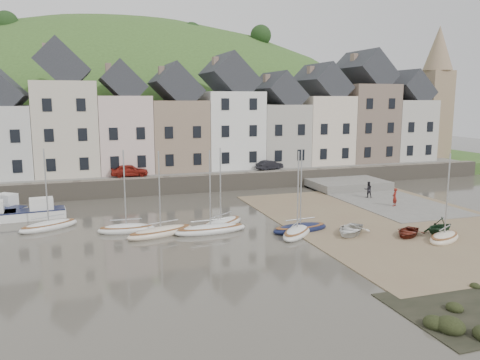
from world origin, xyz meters
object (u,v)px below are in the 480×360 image
object	(u,v)px
person_dark	(368,189)
car_left	(130,170)
car_right	(270,165)
rowboat_green	(440,227)
rowboat_white	(350,230)
rowboat_red	(408,232)
sailboat_0	(49,226)
person_red	(395,197)

from	to	relation	value
person_dark	car_left	xyz separation A→B (m)	(-21.87, 11.09, 1.34)
car_right	rowboat_green	bearing A→B (deg)	169.67
rowboat_green	car_right	size ratio (longest dim) A/B	0.78
rowboat_green	car_right	world-z (taller)	car_right
rowboat_white	person_dark	distance (m)	13.62
rowboat_red	car_left	world-z (taller)	car_left
sailboat_0	rowboat_green	xyz separation A→B (m)	(26.63, -10.92, 0.48)
person_red	car_left	bearing A→B (deg)	-68.45
sailboat_0	rowboat_white	size ratio (longest dim) A/B	1.92
rowboat_white	car_left	bearing A→B (deg)	169.54
rowboat_red	person_dark	size ratio (longest dim) A/B	1.75
rowboat_red	person_dark	distance (m)	13.24
rowboat_green	car_left	size ratio (longest dim) A/B	0.67
sailboat_0	car_left	bearing A→B (deg)	60.95
car_right	rowboat_white	bearing A→B (deg)	155.22
rowboat_green	rowboat_red	xyz separation A→B (m)	(-2.18, 0.66, -0.39)
sailboat_0	rowboat_white	xyz separation A→B (m)	(20.77, -8.61, 0.14)
rowboat_red	person_dark	world-z (taller)	person_dark
rowboat_white	person_red	bearing A→B (deg)	85.62
person_red	rowboat_white	bearing A→B (deg)	4.01
rowboat_white	rowboat_green	distance (m)	6.31
person_red	car_left	world-z (taller)	car_left
person_red	car_right	xyz separation A→B (m)	(-6.09, 15.19, 1.21)
car_left	car_right	size ratio (longest dim) A/B	1.16
rowboat_green	rowboat_red	size ratio (longest dim) A/B	0.93
sailboat_0	rowboat_red	distance (m)	26.52
person_dark	car_right	xyz separation A→B (m)	(-6.00, 11.09, 1.24)
rowboat_white	rowboat_red	world-z (taller)	rowboat_white
sailboat_0	person_red	xyz separation A→B (m)	(29.28, -2.01, 0.68)
rowboat_red	car_right	xyz separation A→B (m)	(-1.27, 23.44, 1.80)
rowboat_red	car_right	bearing A→B (deg)	145.22
rowboat_green	rowboat_red	distance (m)	2.31
sailboat_0	rowboat_white	distance (m)	22.49
sailboat_0	car_right	distance (m)	26.73
rowboat_red	rowboat_white	bearing A→B (deg)	-152.16
rowboat_green	person_red	world-z (taller)	person_red
car_right	rowboat_red	bearing A→B (deg)	164.63
rowboat_white	rowboat_green	world-z (taller)	rowboat_green
sailboat_0	person_dark	distance (m)	29.27
rowboat_green	person_red	bearing A→B (deg)	149.91
rowboat_red	person_red	bearing A→B (deg)	111.82
sailboat_0	rowboat_white	bearing A→B (deg)	-22.50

